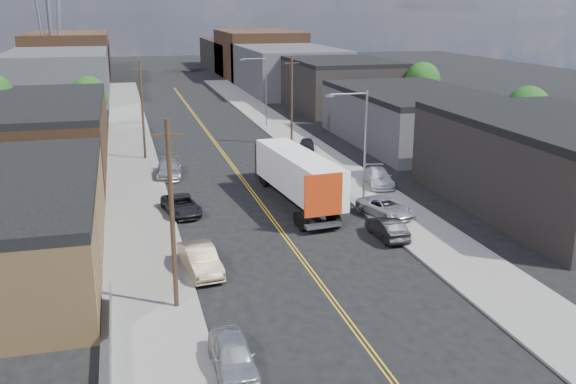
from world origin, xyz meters
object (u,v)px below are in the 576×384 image
car_right_oncoming (387,228)px  car_left_d (169,169)px  car_right_lot_b (379,177)px  car_right_lot_c (307,145)px  car_left_b (200,260)px  car_left_c (181,205)px  semi_truck (293,172)px  car_right_lot_a (385,207)px  car_left_a (233,355)px

car_right_oncoming → car_left_d: bearing=-58.3°
car_right_lot_b → car_right_lot_c: 15.01m
car_left_b → car_left_c: size_ratio=0.99×
semi_truck → car_right_lot_b: 8.71m
car_left_d → car_right_lot_b: car_right_lot_b is taller
car_left_c → car_right_lot_a: size_ratio=1.04×
car_left_d → car_right_lot_b: 19.18m
semi_truck → car_right_oncoming: (3.91, -10.05, -1.71)m
semi_truck → car_right_lot_c: 18.09m
semi_truck → car_left_a: bearing=-116.6°
car_right_lot_a → car_right_lot_b: car_right_lot_b is taller
car_left_d → semi_truck: bearing=-42.4°
semi_truck → car_left_c: (-9.09, -1.21, -1.73)m
car_left_b → car_left_c: bearing=82.7°
car_left_b → semi_truck: bearing=47.1°
car_left_c → car_right_lot_c: size_ratio=1.28×
semi_truck → car_right_lot_b: bearing=8.5°
car_right_lot_b → car_left_a: bearing=-113.4°
car_left_d → car_right_lot_a: bearing=-42.1°
semi_truck → car_left_c: bearing=-178.1°
car_right_lot_a → car_right_lot_c: size_ratio=1.24×
car_right_lot_b → car_left_b: bearing=-129.0°
car_left_c → car_right_lot_b: 17.71m
car_left_c → car_right_oncoming: size_ratio=1.15×
car_left_a → car_right_lot_b: bearing=55.8°
car_left_a → car_right_oncoming: car_left_a is taller
car_right_lot_b → car_right_lot_c: (-2.17, 14.85, -0.05)m
semi_truck → car_left_b: bearing=-131.3°
car_left_a → car_right_oncoming: 18.87m
car_left_b → car_right_lot_c: size_ratio=1.26×
car_left_d → car_right_lot_a: (14.60, -16.11, 0.06)m
car_left_d → car_left_b: bearing=-84.2°
car_left_d → car_right_lot_b: (17.40, -8.06, 0.11)m
car_left_a → car_left_c: (0.00, 22.51, -0.05)m
car_left_b → car_right_oncoming: (13.00, 2.65, -0.10)m
car_left_b → car_right_lot_a: size_ratio=1.02×
car_left_a → car_right_lot_a: (14.60, 17.77, 0.07)m
car_right_oncoming → car_right_lot_b: (4.40, 12.14, 0.15)m
car_left_b → car_right_oncoming: car_left_b is taller
car_left_c → car_left_a: bearing=-97.7°
car_left_b → car_right_lot_c: car_left_b is taller
car_left_a → semi_truck: bearing=68.8°
car_right_lot_a → car_left_c: bearing=144.6°
car_left_d → car_left_a: bearing=-84.2°
car_left_d → car_right_lot_c: car_left_d is taller
semi_truck → car_right_lot_a: bearing=-52.9°
car_left_b → car_right_lot_c: bearing=55.5°
car_right_lot_b → semi_truck: bearing=-155.2°
car_left_a → car_left_b: 11.02m
car_right_lot_b → car_left_d: bearing=165.8°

